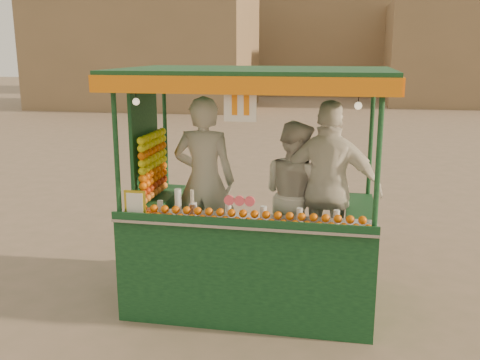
% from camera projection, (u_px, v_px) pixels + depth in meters
% --- Properties ---
extents(ground, '(90.00, 90.00, 0.00)m').
position_uv_depth(ground, '(294.00, 302.00, 6.01)').
color(ground, '#6D614E').
rests_on(ground, ground).
extents(building_left, '(10.00, 6.00, 6.00)m').
position_uv_depth(building_left, '(146.00, 43.00, 26.05)').
color(building_left, '#84694B').
rests_on(building_left, ground).
extents(building_right, '(9.00, 6.00, 5.00)m').
position_uv_depth(building_right, '(480.00, 54.00, 27.07)').
color(building_right, '#84694B').
rests_on(building_right, ground).
extents(building_center, '(14.00, 7.00, 7.00)m').
position_uv_depth(building_center, '(307.00, 37.00, 34.20)').
color(building_center, '#84694B').
rests_on(building_center, ground).
extents(juice_cart, '(2.79, 1.81, 2.53)m').
position_uv_depth(juice_cart, '(245.00, 232.00, 5.83)').
color(juice_cart, '#0D321B').
rests_on(juice_cart, ground).
extents(vendor_left, '(0.71, 0.48, 1.93)m').
position_uv_depth(vendor_left, '(204.00, 181.00, 6.22)').
color(vendor_left, silver).
rests_on(vendor_left, ground).
extents(vendor_middle, '(1.03, 1.02, 1.67)m').
position_uv_depth(vendor_middle, '(295.00, 195.00, 6.11)').
color(vendor_middle, silver).
rests_on(vendor_middle, ground).
extents(vendor_right, '(1.17, 0.59, 1.92)m').
position_uv_depth(vendor_right, '(329.00, 189.00, 5.87)').
color(vendor_right, silver).
rests_on(vendor_right, ground).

